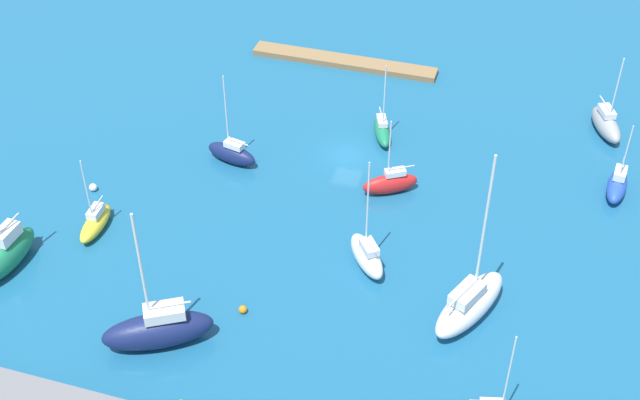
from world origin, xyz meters
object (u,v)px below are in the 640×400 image
sailboat_white_near_pier (367,255)px  sailboat_blue_center_basin (617,185)px  sailboat_red_mid_basin (390,183)px  sailboat_yellow_by_breakwater (95,222)px  sailboat_navy_east_end (158,329)px  mooring_buoy_white (93,187)px  sailboat_green_west_end (8,253)px  pier_dock (344,61)px  sailboat_white_outer_mooring (470,303)px  sailboat_green_inner_mooring (382,130)px  sailboat_gray_lone_south (606,124)px  mooring_buoy_orange (243,309)px  sailboat_navy_along_channel (232,153)px

sailboat_white_near_pier → sailboat_blue_center_basin: (-18.18, -14.97, -0.21)m
sailboat_red_mid_basin → sailboat_yellow_by_breakwater: bearing=-2.8°
sailboat_navy_east_end → mooring_buoy_white: sailboat_navy_east_end is taller
sailboat_white_near_pier → sailboat_green_west_end: bearing=69.9°
sailboat_red_mid_basin → sailboat_navy_east_end: bearing=30.5°
pier_dock → sailboat_red_mid_basin: (-9.61, 19.59, 0.71)m
pier_dock → sailboat_white_outer_mooring: (-18.42, 32.09, 1.11)m
sailboat_green_inner_mooring → sailboat_white_outer_mooring: size_ratio=0.54×
sailboat_white_near_pier → mooring_buoy_white: sailboat_white_near_pier is taller
sailboat_white_outer_mooring → sailboat_green_west_end: 35.26m
sailboat_red_mid_basin → sailboat_white_outer_mooring: size_ratio=0.51×
sailboat_gray_lone_south → mooring_buoy_orange: 39.74m
sailboat_gray_lone_south → mooring_buoy_orange: sailboat_gray_lone_south is taller
sailboat_blue_center_basin → sailboat_navy_along_channel: size_ratio=0.81×
sailboat_red_mid_basin → sailboat_green_inner_mooring: size_ratio=0.95×
sailboat_blue_center_basin → mooring_buoy_white: sailboat_blue_center_basin is taller
pier_dock → sailboat_white_near_pier: sailboat_white_near_pier is taller
sailboat_green_west_end → sailboat_blue_center_basin: bearing=120.6°
sailboat_navy_east_end → pier_dock: bearing=-122.5°
sailboat_gray_lone_south → mooring_buoy_orange: size_ratio=13.25×
sailboat_white_near_pier → sailboat_white_outer_mooring: bearing=-146.9°
sailboat_white_near_pier → sailboat_green_west_end: 27.66m
sailboat_green_west_end → sailboat_red_mid_basin: bearing=127.2°
sailboat_red_mid_basin → sailboat_yellow_by_breakwater: sailboat_red_mid_basin is taller
sailboat_green_inner_mooring → sailboat_blue_center_basin: (-21.17, 2.22, 0.11)m
sailboat_green_inner_mooring → sailboat_navy_along_channel: 14.17m
sailboat_red_mid_basin → sailboat_yellow_by_breakwater: 24.74m
sailboat_gray_lone_south → sailboat_blue_center_basin: (-1.37, 9.08, -0.10)m
sailboat_yellow_by_breakwater → sailboat_red_mid_basin: bearing=115.2°
pier_dock → sailboat_white_outer_mooring: sailboat_white_outer_mooring is taller
sailboat_blue_center_basin → sailboat_green_inner_mooring: bearing=-90.5°
pier_dock → sailboat_red_mid_basin: 21.83m
sailboat_white_near_pier → sailboat_navy_east_end: (11.96, 11.93, 0.35)m
sailboat_navy_along_channel → mooring_buoy_white: 12.38m
sailboat_green_inner_mooring → sailboat_gray_lone_south: sailboat_gray_lone_south is taller
sailboat_gray_lone_south → sailboat_blue_center_basin: bearing=-14.9°
sailboat_green_west_end → mooring_buoy_orange: size_ratio=19.13×
sailboat_green_inner_mooring → mooring_buoy_orange: 25.04m
sailboat_red_mid_basin → sailboat_green_inner_mooring: bearing=-102.4°
sailboat_red_mid_basin → sailboat_green_west_end: 31.42m
sailboat_yellow_by_breakwater → sailboat_green_west_end: sailboat_green_west_end is taller
sailboat_red_mid_basin → sailboat_green_inner_mooring: 8.17m
pier_dock → mooring_buoy_white: bearing=60.9°
sailboat_white_near_pier → sailboat_green_inner_mooring: sailboat_white_near_pier is taller
sailboat_green_inner_mooring → sailboat_yellow_by_breakwater: bearing=-66.5°
sailboat_navy_east_end → sailboat_yellow_by_breakwater: (10.20, -9.65, -0.66)m
pier_dock → mooring_buoy_orange: mooring_buoy_orange is taller
sailboat_navy_along_channel → sailboat_blue_center_basin: bearing=-158.2°
sailboat_navy_east_end → mooring_buoy_orange: sailboat_navy_east_end is taller
mooring_buoy_orange → mooring_buoy_white: mooring_buoy_white is taller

